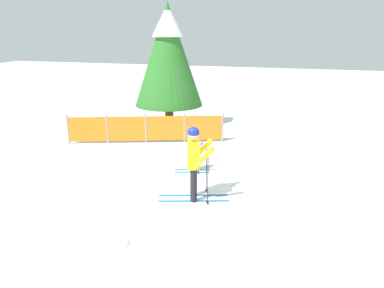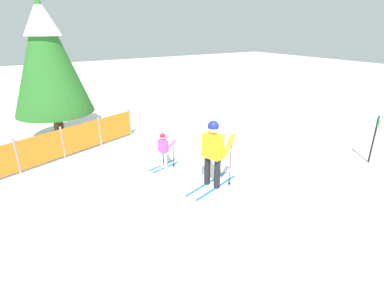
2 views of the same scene
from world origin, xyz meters
TOP-DOWN VIEW (x-y plane):
  - ground_plane at (0.00, 0.00)m, footprint 60.00×60.00m
  - skier_adult at (0.03, 0.07)m, footprint 1.61×0.86m
  - skier_child at (-0.48, 1.66)m, footprint 0.95×0.51m
  - safety_fence at (-2.70, 3.76)m, footprint 4.89×1.74m
  - conifer_far at (-2.50, 5.51)m, footprint 2.47×2.47m
  - snow_mound at (-0.96, -2.14)m, footprint 0.79×0.67m

SIDE VIEW (x-z plane):
  - ground_plane at x=0.00m, z-range 0.00..0.00m
  - snow_mound at x=-0.96m, z-range -0.16..0.16m
  - safety_fence at x=-2.70m, z-range 0.00..0.98m
  - skier_child at x=-0.48m, z-range 0.08..1.07m
  - skier_adult at x=0.03m, z-range 0.16..1.83m
  - conifer_far at x=-2.50m, z-range 0.54..5.12m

